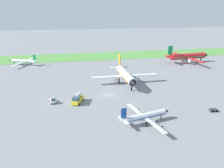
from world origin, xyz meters
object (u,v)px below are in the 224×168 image
at_px(airplane_midfield_jet, 125,75).
at_px(fuel_truck_midfield, 78,99).
at_px(airplane_taxiing_turboprop, 23,61).
at_px(baggage_cart_by_runway, 213,110).
at_px(airplane_parked_jet_far, 187,56).
at_px(pushback_tug_near_gate, 53,101).
at_px(airplane_foreground_turboprop, 145,116).

bearing_deg(airplane_midfield_jet, fuel_truck_midfield, -50.68).
bearing_deg(airplane_taxiing_turboprop, baggage_cart_by_runway, 155.40).
distance_m(airplane_midfield_jet, baggage_cart_by_runway, 41.08).
height_order(airplane_parked_jet_far, baggage_cart_by_runway, airplane_parked_jet_far).
relative_size(pushback_tug_near_gate, fuel_truck_midfield, 0.57).
height_order(airplane_parked_jet_far, airplane_foreground_turboprop, airplane_parked_jet_far).
xyz_separation_m(airplane_foreground_turboprop, baggage_cart_by_runway, (25.24, 3.00, -1.70)).
xyz_separation_m(airplane_midfield_jet, pushback_tug_near_gate, (-31.73, -17.06, -3.03)).
xyz_separation_m(airplane_taxiing_turboprop, pushback_tug_near_gate, (20.59, -62.50, -1.53)).
height_order(airplane_midfield_jet, baggage_cart_by_runway, airplane_midfield_jet).
height_order(airplane_parked_jet_far, fuel_truck_midfield, airplane_parked_jet_far).
bearing_deg(airplane_midfield_jet, airplane_foreground_turboprop, -5.83).
bearing_deg(pushback_tug_near_gate, airplane_foreground_turboprop, 37.49).
distance_m(airplane_taxiing_turboprop, baggage_cart_by_runway, 109.07).
relative_size(airplane_foreground_turboprop, pushback_tug_near_gate, 5.17).
xyz_separation_m(fuel_truck_midfield, baggage_cart_by_runway, (44.28, -16.08, -1.01)).
bearing_deg(airplane_parked_jet_far, airplane_midfield_jet, -151.60).
height_order(airplane_midfield_jet, pushback_tug_near_gate, airplane_midfield_jet).
distance_m(airplane_parked_jet_far, airplane_taxiing_turboprop, 101.90).
relative_size(airplane_taxiing_turboprop, fuel_truck_midfield, 3.04).
height_order(airplane_taxiing_turboprop, pushback_tug_near_gate, airplane_taxiing_turboprop).
relative_size(airplane_parked_jet_far, airplane_taxiing_turboprop, 1.51).
distance_m(fuel_truck_midfield, baggage_cart_by_runway, 47.12).
bearing_deg(airplane_foreground_turboprop, airplane_midfield_jet, 71.21).
bearing_deg(airplane_parked_jet_far, baggage_cart_by_runway, -117.10).
distance_m(airplane_parked_jet_far, airplane_foreground_turboprop, 87.44).
xyz_separation_m(airplane_parked_jet_far, baggage_cart_by_runway, (-27.22, -66.94, -3.47)).
bearing_deg(airplane_parked_jet_far, fuel_truck_midfield, -149.55).
distance_m(airplane_midfield_jet, fuel_truck_midfield, 29.64).
relative_size(fuel_truck_midfield, baggage_cart_by_runway, 2.67).
xyz_separation_m(airplane_midfield_jet, airplane_taxiing_turboprop, (-52.32, 45.44, -1.50)).
xyz_separation_m(airplane_foreground_turboprop, pushback_tug_near_gate, (-27.97, 20.80, -1.36)).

